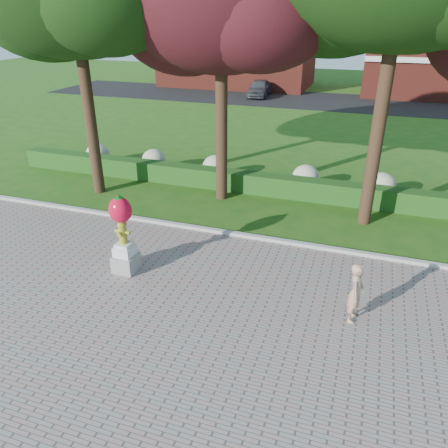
{
  "coord_description": "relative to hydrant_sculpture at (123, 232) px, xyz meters",
  "views": [
    {
      "loc": [
        3.29,
        -9.27,
        6.79
      ],
      "look_at": [
        -0.2,
        1.0,
        1.44
      ],
      "focal_mm": 35.0,
      "sensor_mm": 36.0,
      "label": 1
    }
  ],
  "objects": [
    {
      "name": "curb",
      "position": [
        2.79,
        3.06,
        -1.2
      ],
      "size": [
        40.0,
        0.18,
        0.15
      ],
      "primitive_type": "cube",
      "color": "#ADADA5",
      "rests_on": "ground"
    },
    {
      "name": "street",
      "position": [
        2.79,
        28.06,
        -1.27
      ],
      "size": [
        50.0,
        8.0,
        0.02
      ],
      "primitive_type": "cube",
      "color": "black",
      "rests_on": "ground"
    },
    {
      "name": "walkway",
      "position": [
        2.79,
        -3.94,
        -1.26
      ],
      "size": [
        40.0,
        14.0,
        0.04
      ],
      "primitive_type": "cube",
      "color": "gray",
      "rests_on": "ground"
    },
    {
      "name": "ground",
      "position": [
        2.79,
        0.06,
        -1.28
      ],
      "size": [
        100.0,
        100.0,
        0.0
      ],
      "primitive_type": "plane",
      "color": "#215515",
      "rests_on": "ground"
    },
    {
      "name": "lawn_hedge",
      "position": [
        2.79,
        7.06,
        -0.88
      ],
      "size": [
        24.0,
        0.7,
        0.8
      ],
      "primitive_type": "cube",
      "color": "#1C4614",
      "rests_on": "ground"
    },
    {
      "name": "hydrangea_row",
      "position": [
        3.37,
        8.06,
        -0.73
      ],
      "size": [
        20.1,
        1.1,
        0.99
      ],
      "color": "#ACB88D",
      "rests_on": "ground"
    },
    {
      "name": "parked_car",
      "position": [
        -3.48,
        28.38,
        -0.55
      ],
      "size": [
        1.95,
        4.23,
        1.4
      ],
      "primitive_type": "imported",
      "rotation": [
        0.0,
        0.0,
        0.07
      ],
      "color": "#43474B",
      "rests_on": "street"
    },
    {
      "name": "hydrant_sculpture",
      "position": [
        0.0,
        0.0,
        0.0
      ],
      "size": [
        0.68,
        0.65,
        2.34
      ],
      "rotation": [
        0.0,
        0.0,
        -0.04
      ],
      "color": "gray",
      "rests_on": "walkway"
    },
    {
      "name": "building_right",
      "position": [
        10.79,
        34.06,
        1.92
      ],
      "size": [
        12.0,
        8.0,
        6.4
      ],
      "primitive_type": "cube",
      "color": "maroon",
      "rests_on": "ground"
    },
    {
      "name": "building_left",
      "position": [
        -7.21,
        34.06,
        2.22
      ],
      "size": [
        14.0,
        8.0,
        7.0
      ],
      "primitive_type": "cube",
      "color": "maroon",
      "rests_on": "ground"
    },
    {
      "name": "woman",
      "position": [
        6.29,
        -0.19,
        -0.47
      ],
      "size": [
        0.42,
        0.6,
        1.54
      ],
      "primitive_type": "imported",
      "rotation": [
        0.0,
        0.0,
        1.47
      ],
      "color": "tan",
      "rests_on": "walkway"
    }
  ]
}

